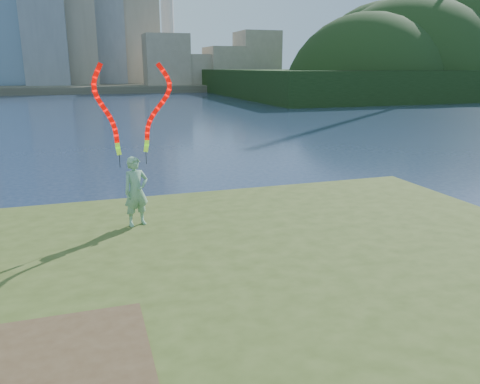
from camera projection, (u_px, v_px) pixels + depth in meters
name	position (u px, v px, depth m)	size (l,w,h in m)	color
ground	(163.00, 296.00, 9.28)	(320.00, 320.00, 0.00)	#1B2944
grassy_knoll	(186.00, 344.00, 7.09)	(20.00, 18.00, 0.80)	#39491A
dirt_patch	(16.00, 384.00, 5.47)	(3.20, 3.00, 0.02)	#47331E
far_shore	(89.00, 86.00, 96.33)	(320.00, 40.00, 1.20)	#504B3B
wooded_hill	(446.00, 92.00, 82.22)	(78.00, 50.00, 63.00)	black
woman_with_ribbons	(134.00, 166.00, 10.70)	(1.95, 0.73, 4.01)	#1A6C35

